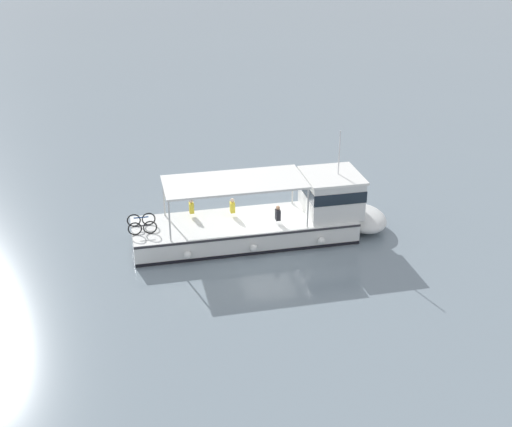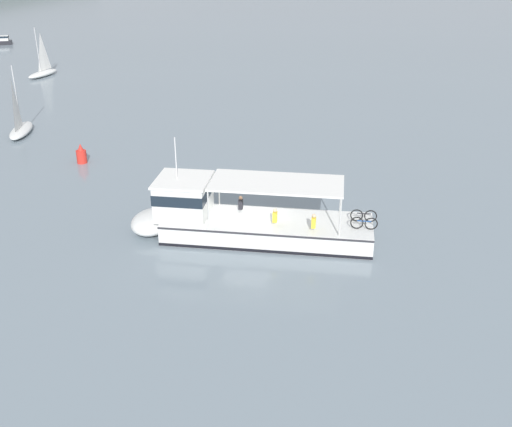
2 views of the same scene
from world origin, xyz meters
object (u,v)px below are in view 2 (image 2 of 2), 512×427
ferry_main (237,219)px  motorboat_far_left (0,41)px  sailboat_mid_channel (43,71)px  sailboat_outer_anchorage (21,128)px  channel_buoy (81,155)px

ferry_main → motorboat_far_left: (52.34, 49.79, -0.47)m
sailboat_mid_channel → motorboat_far_left: (18.53, 18.11, 0.00)m
sailboat_mid_channel → sailboat_outer_anchorage: same height
sailboat_outer_anchorage → channel_buoy: bearing=-122.1°
ferry_main → sailboat_outer_anchorage: size_ratio=2.41×
motorboat_far_left → channel_buoy: channel_buoy is taller
ferry_main → motorboat_far_left: bearing=43.6°
motorboat_far_left → channel_buoy: (-43.83, -36.34, 0.02)m
sailboat_outer_anchorage → channel_buoy: (-5.01, -7.98, 0.03)m
ferry_main → channel_buoy: ferry_main is taller
ferry_main → sailboat_outer_anchorage: 25.35m
sailboat_mid_channel → motorboat_far_left: 25.91m
sailboat_outer_anchorage → channel_buoy: size_ratio=3.86×
ferry_main → motorboat_far_left: size_ratio=3.42×
sailboat_mid_channel → ferry_main: bearing=-136.9°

